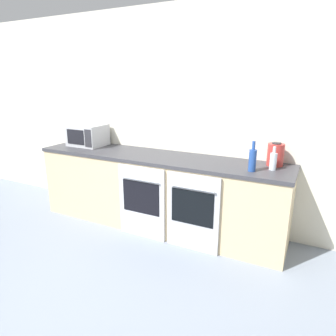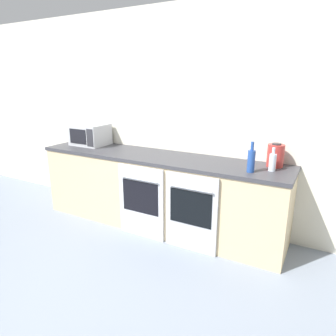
{
  "view_description": "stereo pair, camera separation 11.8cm",
  "coord_description": "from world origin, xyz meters",
  "px_view_note": "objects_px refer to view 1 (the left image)",
  "views": [
    {
      "loc": [
        1.66,
        -1.36,
        1.76
      ],
      "look_at": [
        0.15,
        1.65,
        0.77
      ],
      "focal_mm": 32.0,
      "sensor_mm": 36.0,
      "label": 1
    },
    {
      "loc": [
        1.76,
        -1.3,
        1.76
      ],
      "look_at": [
        0.15,
        1.65,
        0.77
      ],
      "focal_mm": 32.0,
      "sensor_mm": 36.0,
      "label": 2
    }
  ],
  "objects_px": {
    "oven_left": "(142,202)",
    "bottle_blue": "(253,160)",
    "oven_right": "(193,213)",
    "bottle_clear": "(273,161)",
    "kettle": "(276,155)",
    "microwave": "(88,135)"
  },
  "relations": [
    {
      "from": "oven_left",
      "to": "bottle_blue",
      "type": "distance_m",
      "value": 1.31
    },
    {
      "from": "bottle_blue",
      "to": "oven_right",
      "type": "bearing_deg",
      "value": -159.88
    },
    {
      "from": "oven_left",
      "to": "bottle_clear",
      "type": "distance_m",
      "value": 1.48
    },
    {
      "from": "oven_right",
      "to": "kettle",
      "type": "xyz_separation_m",
      "value": [
        0.7,
        0.51,
        0.59
      ]
    },
    {
      "from": "oven_right",
      "to": "bottle_clear",
      "type": "xyz_separation_m",
      "value": [
        0.71,
        0.33,
        0.56
      ]
    },
    {
      "from": "bottle_blue",
      "to": "kettle",
      "type": "bearing_deg",
      "value": 61.66
    },
    {
      "from": "kettle",
      "to": "oven_left",
      "type": "bearing_deg",
      "value": -158.92
    },
    {
      "from": "microwave",
      "to": "bottle_blue",
      "type": "relative_size",
      "value": 1.56
    },
    {
      "from": "microwave",
      "to": "bottle_clear",
      "type": "relative_size",
      "value": 1.99
    },
    {
      "from": "bottle_blue",
      "to": "bottle_clear",
      "type": "relative_size",
      "value": 1.27
    },
    {
      "from": "bottle_blue",
      "to": "oven_left",
      "type": "bearing_deg",
      "value": -170.42
    },
    {
      "from": "microwave",
      "to": "bottle_blue",
      "type": "xyz_separation_m",
      "value": [
        2.25,
        -0.23,
        -0.02
      ]
    },
    {
      "from": "oven_left",
      "to": "kettle",
      "type": "xyz_separation_m",
      "value": [
        1.32,
        0.51,
        0.59
      ]
    },
    {
      "from": "oven_right",
      "to": "kettle",
      "type": "distance_m",
      "value": 1.05
    },
    {
      "from": "oven_left",
      "to": "oven_right",
      "type": "xyz_separation_m",
      "value": [
        0.62,
        0.0,
        0.0
      ]
    },
    {
      "from": "bottle_blue",
      "to": "kettle",
      "type": "distance_m",
      "value": 0.36
    },
    {
      "from": "microwave",
      "to": "kettle",
      "type": "distance_m",
      "value": 2.42
    },
    {
      "from": "bottle_clear",
      "to": "bottle_blue",
      "type": "bearing_deg",
      "value": -141.4
    },
    {
      "from": "oven_right",
      "to": "bottle_clear",
      "type": "distance_m",
      "value": 0.96
    },
    {
      "from": "bottle_clear",
      "to": "kettle",
      "type": "relative_size",
      "value": 0.97
    },
    {
      "from": "oven_left",
      "to": "bottle_blue",
      "type": "relative_size",
      "value": 2.83
    },
    {
      "from": "bottle_clear",
      "to": "kettle",
      "type": "height_order",
      "value": "kettle"
    }
  ]
}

